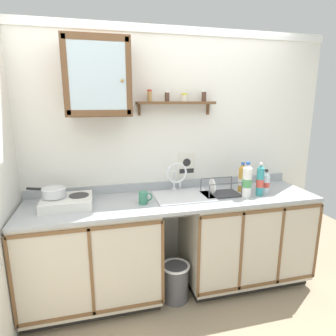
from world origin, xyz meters
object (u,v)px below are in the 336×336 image
(sink, at_px, (182,198))
(saucepan, at_px, (54,192))
(bottle_water_clear_2, at_px, (266,182))
(wall_cabinet, at_px, (98,78))
(mug, at_px, (144,198))
(trash_bin, at_px, (176,281))
(bottle_detergent_teal_1, at_px, (260,181))
(bottle_juice_amber_3, at_px, (242,179))
(hot_plate_stove, at_px, (67,202))
(warning_sign, at_px, (187,166))
(bottle_opaque_white_0, at_px, (247,181))
(dish_rack, at_px, (219,192))

(sink, height_order, saucepan, sink)
(bottle_water_clear_2, height_order, wall_cabinet, wall_cabinet)
(wall_cabinet, bearing_deg, mug, -34.41)
(trash_bin, bearing_deg, bottle_detergent_teal_1, 3.27)
(bottle_juice_amber_3, bearing_deg, hot_plate_stove, -179.30)
(warning_sign, bearing_deg, bottle_detergent_teal_1, -35.13)
(saucepan, distance_m, bottle_detergent_teal_1, 1.81)
(bottle_opaque_white_0, xyz_separation_m, dish_rack, (-0.21, 0.11, -0.13))
(dish_rack, distance_m, trash_bin, 0.90)
(bottle_opaque_white_0, relative_size, bottle_detergent_teal_1, 1.06)
(bottle_water_clear_2, xyz_separation_m, dish_rack, (-0.45, 0.04, -0.08))
(sink, relative_size, bottle_opaque_white_0, 1.60)
(hot_plate_stove, height_order, dish_rack, dish_rack)
(warning_sign, bearing_deg, sink, -114.69)
(sink, xyz_separation_m, bottle_juice_amber_3, (0.60, 0.01, 0.14))
(bottle_water_clear_2, distance_m, warning_sign, 0.77)
(bottle_opaque_white_0, relative_size, mug, 2.75)
(hot_plate_stove, bearing_deg, dish_rack, -1.31)
(hot_plate_stove, bearing_deg, bottle_water_clear_2, -2.33)
(bottle_water_clear_2, bearing_deg, bottle_opaque_white_0, -163.92)
(hot_plate_stove, height_order, trash_bin, hot_plate_stove)
(sink, xyz_separation_m, bottle_detergent_teal_1, (0.70, -0.14, 0.15))
(dish_rack, bearing_deg, mug, -175.09)
(sink, xyz_separation_m, bottle_water_clear_2, (0.80, -0.09, 0.11))
(saucepan, relative_size, trash_bin, 0.92)
(bottle_water_clear_2, bearing_deg, saucepan, 177.01)
(bottle_detergent_teal_1, bearing_deg, warning_sign, 144.87)
(bottle_juice_amber_3, bearing_deg, bottle_water_clear_2, -25.14)
(hot_plate_stove, distance_m, bottle_opaque_white_0, 1.57)
(wall_cabinet, xyz_separation_m, warning_sign, (0.82, 0.15, -0.81))
(hot_plate_stove, height_order, saucepan, saucepan)
(saucepan, xyz_separation_m, dish_rack, (1.45, -0.06, -0.10))
(trash_bin, bearing_deg, bottle_juice_amber_3, 15.43)
(saucepan, bearing_deg, bottle_opaque_white_0, -5.78)
(dish_rack, xyz_separation_m, mug, (-0.72, -0.06, 0.03))
(bottle_juice_amber_3, relative_size, dish_rack, 0.83)
(hot_plate_stove, xyz_separation_m, dish_rack, (1.35, -0.03, -0.02))
(dish_rack, relative_size, wall_cabinet, 0.55)
(hot_plate_stove, relative_size, bottle_opaque_white_0, 1.24)
(bottle_detergent_teal_1, bearing_deg, sink, 168.33)
(saucepan, bearing_deg, wall_cabinet, 14.18)
(saucepan, relative_size, bottle_water_clear_2, 1.42)
(bottle_juice_amber_3, distance_m, wall_cabinet, 1.59)
(saucepan, relative_size, bottle_detergent_teal_1, 1.05)
(hot_plate_stove, xyz_separation_m, saucepan, (-0.10, 0.03, 0.08))
(saucepan, distance_m, warning_sign, 1.25)
(sink, relative_size, bottle_juice_amber_3, 1.84)
(saucepan, xyz_separation_m, wall_cabinet, (0.40, 0.10, 0.91))
(trash_bin, bearing_deg, saucepan, 168.37)
(warning_sign, bearing_deg, mug, -143.50)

